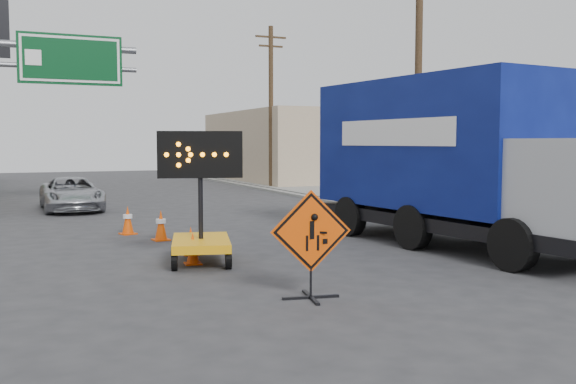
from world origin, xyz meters
TOP-DOWN VIEW (x-y plane):
  - ground at (0.00, 0.00)m, footprint 100.00×100.00m
  - curb_right at (7.20, 15.00)m, footprint 0.40×60.00m
  - sidewalk_right at (9.50, 15.00)m, footprint 4.00×60.00m
  - building_right_far at (13.00, 30.00)m, footprint 10.00×14.00m
  - highway_gantry at (-4.43, 17.96)m, footprint 6.18×0.38m
  - utility_pole_near at (8.00, 10.00)m, footprint 1.80×0.26m
  - utility_pole_far at (8.00, 24.00)m, footprint 1.80×0.26m
  - construction_sign at (-0.94, 0.21)m, footprint 1.36×0.97m
  - arrow_board at (-1.76, 3.98)m, footprint 1.76×2.24m
  - pickup_truck at (-3.33, 16.40)m, footprint 2.15×4.60m
  - box_truck at (4.74, 3.76)m, footprint 3.53×9.12m
  - cone_a at (-1.94, 3.96)m, footprint 0.39×0.39m
  - cone_b at (-1.69, 5.07)m, footprint 0.36×0.36m
  - cone_c at (-1.84, 7.55)m, footprint 0.46×0.46m
  - cone_d at (-2.45, 9.06)m, footprint 0.50×0.50m

SIDE VIEW (x-z plane):
  - ground at x=0.00m, z-range 0.00..0.00m
  - curb_right at x=7.20m, z-range 0.00..0.12m
  - sidewalk_right at x=9.50m, z-range 0.00..0.15m
  - cone_b at x=-1.69m, z-range 0.00..0.66m
  - cone_a at x=-1.94m, z-range 0.00..0.70m
  - cone_d at x=-2.45m, z-range 0.00..0.81m
  - cone_c at x=-1.84m, z-range 0.00..0.82m
  - pickup_truck at x=-3.33m, z-range 0.00..1.28m
  - arrow_board at x=-1.76m, z-range -0.78..2.06m
  - construction_sign at x=-0.94m, z-range 0.05..1.87m
  - box_truck at x=4.74m, z-range -0.20..4.02m
  - building_right_far at x=13.00m, z-range 0.00..4.60m
  - utility_pole_near at x=8.00m, z-range 0.18..9.18m
  - utility_pole_far at x=8.00m, z-range 0.18..9.18m
  - highway_gantry at x=-4.43m, z-range 1.62..8.52m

